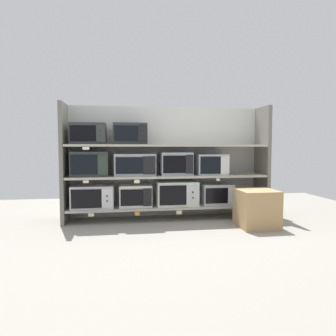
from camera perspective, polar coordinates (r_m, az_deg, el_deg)
name	(u,v)px	position (r m, az deg, el deg)	size (l,w,h in m)	color
ground	(181,240)	(3.47, 2.51, -13.29)	(6.76, 6.00, 0.02)	gray
back_panel	(166,162)	(4.56, -0.46, 1.21)	(2.96, 0.04, 1.61)	#B2B2AD
upright_left	(64,163)	(4.33, -18.81, 0.87)	(0.05, 0.46, 1.61)	#68645B
upright_right	(262,162)	(4.73, 17.19, 1.13)	(0.05, 0.46, 1.61)	#68645B
shelf_0	(168,206)	(4.38, 0.00, -7.14)	(2.76, 0.46, 0.03)	#ADA899
microwave_0	(93,196)	(4.32, -13.82, -5.15)	(0.56, 0.43, 0.31)	#B7B0BC
microwave_1	(135,196)	(4.31, -6.10, -5.13)	(0.44, 0.35, 0.30)	silver
microwave_2	(177,193)	(4.37, 1.63, -4.73)	(0.58, 0.38, 0.34)	silver
microwave_3	(216,194)	(4.51, 9.04, -4.79)	(0.45, 0.34, 0.29)	#B7B7BF
price_tag_0	(91,215)	(4.14, -14.15, -8.50)	(0.07, 0.00, 0.04)	beige
price_tag_1	(137,214)	(4.12, -5.78, -8.49)	(0.07, 0.00, 0.05)	orange
price_tag_2	(179,212)	(4.19, 2.08, -8.29)	(0.07, 0.00, 0.05)	beige
shelf_1	(168,176)	(4.32, 0.00, -1.52)	(2.76, 0.46, 0.03)	#ADA899
microwave_4	(90,164)	(4.28, -14.35, 0.75)	(0.50, 0.35, 0.33)	#2B342D
microwave_5	(135,165)	(4.26, -6.22, 0.62)	(0.56, 0.37, 0.30)	#9DA2A6
microwave_6	(176,164)	(4.32, 1.44, 0.81)	(0.44, 0.38, 0.32)	#97A2A5
microwave_7	(211,164)	(4.44, 7.97, 0.67)	(0.44, 0.39, 0.29)	#B3B9B9
price_tag_3	(86,182)	(4.07, -15.08, -2.50)	(0.07, 0.00, 0.03)	beige
price_tag_4	(137,181)	(4.05, -5.83, -2.51)	(0.07, 0.00, 0.05)	beige
price_tag_5	(218,180)	(4.25, 9.33, -2.17)	(0.05, 0.00, 0.03)	beige
shelf_2	(168,146)	(4.30, 0.00, 4.21)	(2.76, 0.46, 0.03)	#ADA899
microwave_8	(88,134)	(4.28, -14.64, 6.19)	(0.47, 0.35, 0.29)	#2D3331
microwave_9	(130,134)	(4.26, -7.11, 6.32)	(0.46, 0.37, 0.29)	#292E2E
price_tag_6	(86,148)	(4.05, -15.09, 3.57)	(0.08, 0.00, 0.03)	white
shipping_carton	(257,208)	(4.08, 16.21, -7.26)	(0.47, 0.47, 0.48)	tan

